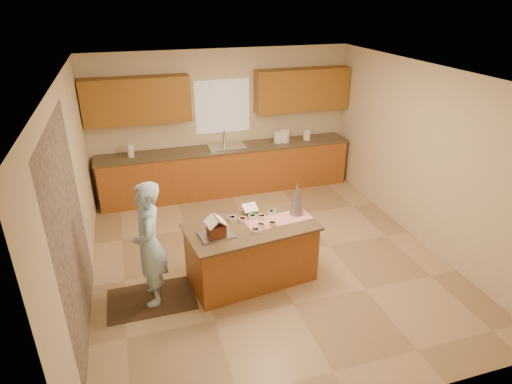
{
  "coord_description": "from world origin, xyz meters",
  "views": [
    {
      "loc": [
        -1.74,
        -5.21,
        3.64
      ],
      "look_at": [
        -0.1,
        0.2,
        1.0
      ],
      "focal_mm": 30.34,
      "sensor_mm": 36.0,
      "label": 1
    }
  ],
  "objects_px": {
    "tinsel_tree": "(297,198)",
    "boy": "(149,244)",
    "island_base": "(251,254)",
    "gingerbread_house": "(216,228)"
  },
  "relations": [
    {
      "from": "island_base",
      "to": "gingerbread_house",
      "type": "height_order",
      "value": "gingerbread_house"
    },
    {
      "from": "boy",
      "to": "gingerbread_house",
      "type": "relative_size",
      "value": 5.75
    },
    {
      "from": "tinsel_tree",
      "to": "gingerbread_house",
      "type": "height_order",
      "value": "tinsel_tree"
    },
    {
      "from": "island_base",
      "to": "gingerbread_house",
      "type": "bearing_deg",
      "value": -174.81
    },
    {
      "from": "tinsel_tree",
      "to": "boy",
      "type": "relative_size",
      "value": 0.31
    },
    {
      "from": "tinsel_tree",
      "to": "boy",
      "type": "height_order",
      "value": "boy"
    },
    {
      "from": "boy",
      "to": "island_base",
      "type": "bearing_deg",
      "value": 96.02
    },
    {
      "from": "island_base",
      "to": "gingerbread_house",
      "type": "distance_m",
      "value": 0.75
    },
    {
      "from": "tinsel_tree",
      "to": "boy",
      "type": "distance_m",
      "value": 2.04
    },
    {
      "from": "island_base",
      "to": "boy",
      "type": "height_order",
      "value": "boy"
    }
  ]
}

